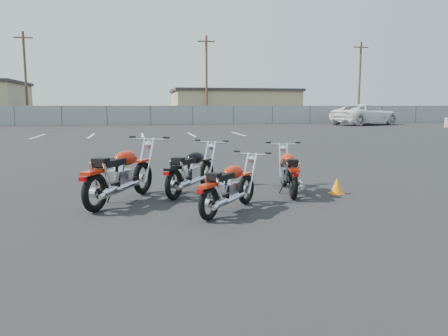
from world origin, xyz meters
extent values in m
plane|color=black|center=(0.00, 0.00, 0.00)|extent=(120.00, 120.00, 0.00)
torus|color=black|center=(-1.24, 1.75, 0.33)|extent=(0.44, 0.64, 0.66)
cylinder|color=silver|center=(-1.24, 1.75, 0.33)|extent=(0.18, 0.21, 0.18)
torus|color=black|center=(-2.04, 0.36, 0.33)|extent=(0.44, 0.64, 0.66)
cylinder|color=silver|center=(-2.04, 0.36, 0.33)|extent=(0.18, 0.21, 0.18)
cube|color=black|center=(-1.64, 1.05, 0.38)|extent=(0.68, 1.06, 0.07)
cube|color=silver|center=(-1.67, 1.00, 0.44)|extent=(0.48, 0.52, 0.33)
cylinder|color=silver|center=(-1.67, 1.00, 0.64)|extent=(0.33, 0.35, 0.29)
ellipsoid|color=#B01F0A|center=(-1.54, 1.22, 0.80)|extent=(0.61, 0.72, 0.28)
cube|color=black|center=(-1.81, 0.76, 0.77)|extent=(0.55, 0.67, 0.11)
cube|color=black|center=(-1.95, 0.53, 0.82)|extent=(0.31, 0.29, 0.13)
cube|color=#B01F0A|center=(-2.05, 0.34, 0.68)|extent=(0.40, 0.50, 0.06)
cube|color=#B01F0A|center=(-1.24, 1.75, 0.68)|extent=(0.31, 0.40, 0.04)
cylinder|color=silver|center=(-1.84, 0.43, 0.61)|extent=(0.15, 0.20, 0.43)
cylinder|color=silver|center=(-2.07, 0.57, 0.61)|extent=(0.15, 0.20, 0.43)
cylinder|color=silver|center=(-1.65, 0.68, 0.31)|extent=(0.69, 1.11, 0.14)
cylinder|color=silver|center=(-1.83, 0.37, 0.33)|extent=(0.31, 0.41, 0.15)
cylinder|color=silver|center=(-1.09, 1.81, 0.69)|extent=(0.26, 0.41, 0.87)
cylinder|color=silver|center=(-1.26, 1.91, 0.69)|extent=(0.26, 0.41, 0.87)
sphere|color=silver|center=(-1.09, 2.02, 0.97)|extent=(0.24, 0.24, 0.18)
cylinder|color=silver|center=(-1.08, 2.04, 1.08)|extent=(0.69, 0.41, 0.03)
cylinder|color=black|center=(-0.75, 1.82, 1.13)|extent=(0.13, 0.10, 0.04)
cylinder|color=black|center=(-1.42, 2.21, 1.13)|extent=(0.13, 0.10, 0.04)
cylinder|color=black|center=(-1.83, 1.03, 0.17)|extent=(0.16, 0.11, 0.33)
cube|color=#990505|center=(-2.20, 0.09, 0.61)|extent=(0.13, 0.11, 0.07)
torus|color=black|center=(0.14, 2.24, 0.29)|extent=(0.42, 0.55, 0.59)
cylinder|color=silver|center=(0.14, 2.24, 0.29)|extent=(0.17, 0.19, 0.16)
torus|color=black|center=(-0.67, 1.06, 0.29)|extent=(0.42, 0.55, 0.59)
cylinder|color=silver|center=(-0.67, 1.06, 0.29)|extent=(0.17, 0.19, 0.16)
cube|color=black|center=(-0.27, 1.65, 0.33)|extent=(0.66, 0.91, 0.06)
cube|color=silver|center=(-0.29, 1.61, 0.39)|extent=(0.44, 0.46, 0.29)
cylinder|color=silver|center=(-0.29, 1.61, 0.57)|extent=(0.30, 0.31, 0.26)
ellipsoid|color=black|center=(-0.17, 1.80, 0.71)|extent=(0.57, 0.64, 0.25)
cube|color=black|center=(-0.43, 1.41, 0.69)|extent=(0.52, 0.59, 0.10)
cube|color=black|center=(-0.57, 1.20, 0.73)|extent=(0.28, 0.27, 0.12)
cube|color=black|center=(-0.68, 1.05, 0.60)|extent=(0.38, 0.44, 0.05)
cube|color=black|center=(0.14, 2.24, 0.60)|extent=(0.29, 0.35, 0.04)
cylinder|color=silver|center=(-0.49, 1.12, 0.54)|extent=(0.14, 0.18, 0.39)
cylinder|color=silver|center=(-0.68, 1.25, 0.54)|extent=(0.14, 0.18, 0.39)
cylinder|color=silver|center=(-0.30, 1.32, 0.27)|extent=(0.69, 0.94, 0.13)
cylinder|color=silver|center=(-0.48, 1.06, 0.29)|extent=(0.29, 0.35, 0.13)
cylinder|color=silver|center=(0.28, 2.28, 0.61)|extent=(0.26, 0.35, 0.77)
cylinder|color=silver|center=(0.13, 2.38, 0.61)|extent=(0.26, 0.35, 0.77)
sphere|color=silver|center=(0.29, 2.46, 0.86)|extent=(0.22, 0.22, 0.16)
cylinder|color=silver|center=(0.30, 2.48, 0.96)|extent=(0.58, 0.41, 0.03)
cylinder|color=black|center=(0.57, 2.27, 1.00)|extent=(0.12, 0.10, 0.04)
cylinder|color=black|center=(0.01, 2.66, 1.00)|extent=(0.12, 0.10, 0.04)
cylinder|color=black|center=(-0.44, 1.65, 0.15)|extent=(0.14, 0.11, 0.29)
cube|color=#990505|center=(-0.83, 0.84, 0.54)|extent=(0.11, 0.10, 0.06)
torus|color=black|center=(1.82, 1.97, 0.28)|extent=(0.21, 0.57, 0.56)
cylinder|color=silver|center=(1.82, 1.97, 0.28)|extent=(0.12, 0.17, 0.15)
torus|color=black|center=(1.55, 0.64, 0.28)|extent=(0.21, 0.57, 0.56)
cylinder|color=silver|center=(1.55, 0.64, 0.28)|extent=(0.12, 0.17, 0.15)
cube|color=black|center=(1.68, 1.31, 0.32)|extent=(0.29, 0.98, 0.06)
cube|color=silver|center=(1.67, 1.26, 0.37)|extent=(0.33, 0.40, 0.28)
cylinder|color=silver|center=(1.67, 1.26, 0.54)|extent=(0.23, 0.27, 0.25)
ellipsoid|color=#B01F0A|center=(1.72, 1.47, 0.67)|extent=(0.39, 0.59, 0.24)
cube|color=black|center=(1.63, 1.03, 0.65)|extent=(0.34, 0.55, 0.09)
cube|color=black|center=(1.58, 0.80, 0.69)|extent=(0.24, 0.21, 0.11)
cube|color=#B01F0A|center=(1.54, 0.63, 0.57)|extent=(0.24, 0.42, 0.05)
cube|color=#B01F0A|center=(1.82, 1.97, 0.57)|extent=(0.18, 0.34, 0.04)
cylinder|color=silver|center=(1.68, 0.76, 0.51)|extent=(0.08, 0.18, 0.37)
cylinder|color=silver|center=(1.47, 0.80, 0.51)|extent=(0.08, 0.18, 0.37)
cylinder|color=silver|center=(1.77, 1.00, 0.26)|extent=(0.29, 1.02, 0.12)
cylinder|color=silver|center=(1.71, 0.71, 0.28)|extent=(0.18, 0.35, 0.12)
cylinder|color=silver|center=(1.93, 2.06, 0.58)|extent=(0.12, 0.37, 0.74)
cylinder|color=silver|center=(1.76, 2.10, 0.58)|extent=(0.12, 0.37, 0.74)
sphere|color=silver|center=(1.88, 2.22, 0.82)|extent=(0.18, 0.18, 0.15)
cylinder|color=silver|center=(1.88, 2.24, 0.91)|extent=(0.65, 0.16, 0.03)
cylinder|color=black|center=(2.20, 2.16, 0.95)|extent=(0.12, 0.06, 0.03)
cylinder|color=black|center=(1.56, 2.29, 0.95)|extent=(0.12, 0.06, 0.03)
cylinder|color=black|center=(1.54, 1.24, 0.14)|extent=(0.15, 0.05, 0.28)
cube|color=#990505|center=(1.49, 0.39, 0.51)|extent=(0.10, 0.07, 0.06)
torus|color=black|center=(0.58, 0.46, 0.27)|extent=(0.42, 0.48, 0.54)
cylinder|color=silver|center=(0.58, 0.46, 0.27)|extent=(0.16, 0.17, 0.14)
torus|color=black|center=(-0.27, -0.54, 0.27)|extent=(0.42, 0.48, 0.54)
cylinder|color=silver|center=(-0.27, -0.54, 0.27)|extent=(0.16, 0.17, 0.14)
cube|color=black|center=(0.15, -0.04, 0.31)|extent=(0.68, 0.78, 0.05)
cube|color=silver|center=(0.13, -0.08, 0.36)|extent=(0.41, 0.43, 0.27)
cylinder|color=silver|center=(0.13, -0.08, 0.52)|extent=(0.28, 0.29, 0.24)
ellipsoid|color=#B01F0A|center=(0.26, 0.08, 0.65)|extent=(0.55, 0.58, 0.23)
cube|color=black|center=(-0.02, -0.25, 0.63)|extent=(0.50, 0.53, 0.09)
cube|color=black|center=(-0.17, -0.42, 0.67)|extent=(0.26, 0.25, 0.11)
cube|color=#B01F0A|center=(-0.28, -0.56, 0.56)|extent=(0.37, 0.39, 0.05)
cube|color=#B01F0A|center=(0.58, 0.46, 0.56)|extent=(0.29, 0.31, 0.04)
cylinder|color=silver|center=(-0.10, -0.51, 0.50)|extent=(0.14, 0.16, 0.35)
cylinder|color=silver|center=(-0.26, -0.37, 0.50)|extent=(0.14, 0.16, 0.35)
cylinder|color=silver|center=(0.09, -0.34, 0.25)|extent=(0.70, 0.81, 0.12)
cylinder|color=silver|center=(-0.10, -0.56, 0.27)|extent=(0.29, 0.31, 0.12)
cylinder|color=silver|center=(0.71, 0.49, 0.56)|extent=(0.26, 0.30, 0.71)
cylinder|color=silver|center=(0.58, 0.59, 0.56)|extent=(0.26, 0.30, 0.71)
sphere|color=silver|center=(0.74, 0.65, 0.79)|extent=(0.20, 0.20, 0.14)
cylinder|color=silver|center=(0.75, 0.66, 0.88)|extent=(0.50, 0.43, 0.03)
cylinder|color=black|center=(0.98, 0.45, 0.92)|extent=(0.10, 0.09, 0.03)
cylinder|color=black|center=(0.50, 0.85, 0.92)|extent=(0.10, 0.09, 0.03)
cylinder|color=black|center=(0.00, -0.03, 0.14)|extent=(0.12, 0.11, 0.27)
cube|color=#990505|center=(-0.43, -0.74, 0.50)|extent=(0.10, 0.10, 0.05)
cone|color=orange|center=(2.61, 1.01, 0.17)|extent=(0.25, 0.25, 0.32)
cube|color=orange|center=(2.61, 1.01, 0.01)|extent=(0.27, 0.27, 0.01)
cube|color=gray|center=(0.00, 35.00, 0.90)|extent=(80.00, 0.04, 1.80)
cylinder|color=black|center=(-12.00, 35.00, 0.90)|extent=(0.06, 0.06, 1.80)
cylinder|color=black|center=(-8.00, 35.00, 0.90)|extent=(0.06, 0.06, 1.80)
cylinder|color=black|center=(-4.00, 35.00, 0.90)|extent=(0.06, 0.06, 1.80)
cylinder|color=black|center=(0.00, 35.00, 0.90)|extent=(0.06, 0.06, 1.80)
cylinder|color=black|center=(4.00, 35.00, 0.90)|extent=(0.06, 0.06, 1.80)
cylinder|color=black|center=(8.00, 35.00, 0.90)|extent=(0.06, 0.06, 1.80)
cylinder|color=black|center=(12.00, 35.00, 0.90)|extent=(0.06, 0.06, 1.80)
cylinder|color=black|center=(16.00, 35.00, 0.90)|extent=(0.06, 0.06, 1.80)
cylinder|color=black|center=(20.00, 35.00, 0.90)|extent=(0.06, 0.06, 1.80)
cylinder|color=black|center=(24.00, 35.00, 0.90)|extent=(0.06, 0.06, 1.80)
cylinder|color=black|center=(28.00, 35.00, 0.90)|extent=(0.06, 0.06, 1.80)
cube|color=tan|center=(10.00, 44.00, 1.70)|extent=(14.00, 9.00, 3.40)
cube|color=#37302E|center=(10.00, 44.00, 3.55)|extent=(14.40, 9.40, 0.30)
cylinder|color=#4A3422|center=(-12.00, 40.00, 4.50)|extent=(0.24, 0.24, 9.00)
cube|color=#4A3422|center=(-12.00, 40.00, 8.40)|extent=(1.80, 0.12, 0.12)
cylinder|color=#4A3422|center=(6.00, 39.00, 4.50)|extent=(0.24, 0.24, 9.00)
cube|color=#4A3422|center=(6.00, 39.00, 8.40)|extent=(1.80, 0.12, 0.12)
cylinder|color=#4A3422|center=(24.00, 40.00, 4.50)|extent=(0.24, 0.24, 9.00)
cube|color=#4A3422|center=(24.00, 40.00, 8.40)|extent=(1.80, 0.12, 0.12)
cube|color=silver|center=(-7.00, 20.00, 0.00)|extent=(0.12, 4.00, 0.01)
cube|color=silver|center=(-4.00, 20.00, 0.00)|extent=(0.12, 4.00, 0.01)
cube|color=silver|center=(-1.00, 20.00, 0.00)|extent=(0.12, 4.00, 0.01)
cube|color=silver|center=(2.00, 20.00, 0.00)|extent=(0.12, 4.00, 0.01)
cube|color=silver|center=(5.00, 20.00, 0.00)|extent=(0.12, 4.00, 0.01)
imported|color=white|center=(19.74, 30.76, 1.51)|extent=(5.81, 8.58, 3.03)
camera|label=1|loc=(-1.33, -7.05, 1.76)|focal=35.00mm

